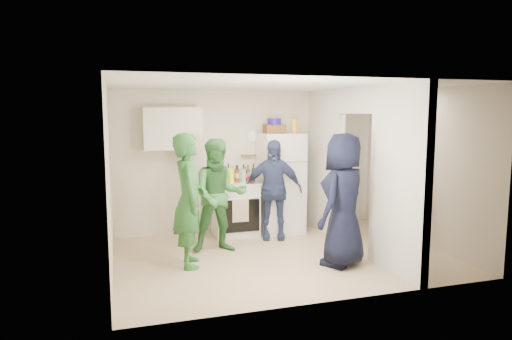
{
  "coord_description": "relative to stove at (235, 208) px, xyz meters",
  "views": [
    {
      "loc": [
        -2.29,
        -6.16,
        2.12
      ],
      "look_at": [
        -0.28,
        0.4,
        1.25
      ],
      "focal_mm": 32.0,
      "sensor_mm": 36.0,
      "label": 1
    }
  ],
  "objects": [
    {
      "name": "nook_valance",
      "position": [
        2.71,
        -1.17,
        1.54
      ],
      "size": [
        0.04,
        0.82,
        0.18
      ],
      "primitive_type": "cube",
      "color": "white",
      "rests_on": "wall_right"
    },
    {
      "name": "wall_clock",
      "position": [
        0.42,
        0.31,
        1.24
      ],
      "size": [
        0.22,
        0.02,
        0.22
      ],
      "primitive_type": "cylinder",
      "rotation": [
        1.57,
        0.0,
        0.0
      ],
      "color": "white",
      "rests_on": "wall_back"
    },
    {
      "name": "bottle_f",
      "position": [
        0.19,
        0.02,
        0.59
      ],
      "size": [
        0.06,
        0.06,
        0.26
      ],
      "primitive_type": "cylinder",
      "color": "black",
      "rests_on": "stove"
    },
    {
      "name": "wall_right",
      "position": [
        2.77,
        -1.37,
        0.79
      ],
      "size": [
        0.0,
        3.4,
        3.4
      ],
      "primitive_type": "plane",
      "rotation": [
        1.57,
        0.0,
        -1.57
      ],
      "color": "silver",
      "rests_on": "floor"
    },
    {
      "name": "spice_shelf",
      "position": [
        0.37,
        0.28,
        0.89
      ],
      "size": [
        0.35,
        0.08,
        0.03
      ],
      "primitive_type": "cube",
      "color": "olive",
      "rests_on": "wall_back"
    },
    {
      "name": "yellow_cup_stack_top",
      "position": [
        1.04,
        -0.13,
        1.42
      ],
      "size": [
        0.09,
        0.09,
        0.25
      ],
      "primitive_type": "cylinder",
      "color": "yellow",
      "rests_on": "fridge"
    },
    {
      "name": "partition_pier_back",
      "position": [
        1.57,
        -0.27,
        0.79
      ],
      "size": [
        0.12,
        1.2,
        2.5
      ],
      "primitive_type": "cube",
      "color": "silver",
      "rests_on": "floor"
    },
    {
      "name": "nook_window_frame",
      "position": [
        2.73,
        -1.17,
        1.19
      ],
      "size": [
        0.04,
        0.76,
        0.86
      ],
      "primitive_type": "cube",
      "color": "white",
      "rests_on": "wall_right"
    },
    {
      "name": "blue_bowl",
      "position": [
        0.72,
        0.02,
        1.5
      ],
      "size": [
        0.24,
        0.24,
        0.11
      ],
      "primitive_type": "cylinder",
      "color": "#251592",
      "rests_on": "wicker_basket"
    },
    {
      "name": "stove",
      "position": [
        0.0,
        0.0,
        0.0
      ],
      "size": [
        0.78,
        0.65,
        0.93
      ],
      "primitive_type": "cube",
      "color": "white",
      "rests_on": "floor"
    },
    {
      "name": "floor",
      "position": [
        0.37,
        -1.37,
        -0.46
      ],
      "size": [
        4.8,
        4.8,
        0.0
      ],
      "primitive_type": "plane",
      "color": "#C4B08A",
      "rests_on": "ground"
    },
    {
      "name": "bottle_l",
      "position": [
        0.12,
        -0.12,
        0.62
      ],
      "size": [
        0.08,
        0.08,
        0.32
      ],
      "primitive_type": "cylinder",
      "color": "#A9B1BA",
      "rests_on": "stove"
    },
    {
      "name": "nook_window",
      "position": [
        2.75,
        -1.17,
        1.19
      ],
      "size": [
        0.03,
        0.7,
        0.8
      ],
      "primitive_type": "cube",
      "color": "black",
      "rests_on": "wall_right"
    },
    {
      "name": "bottle_b",
      "position": [
        -0.18,
        -0.09,
        0.61
      ],
      "size": [
        0.07,
        0.07,
        0.29
      ],
      "primitive_type": "cylinder",
      "color": "#184923",
      "rests_on": "stove"
    },
    {
      "name": "person_green_center",
      "position": [
        -0.47,
        -0.87,
        0.4
      ],
      "size": [
        0.88,
        0.71,
        1.73
      ],
      "primitive_type": "imported",
      "rotation": [
        0.0,
        0.0,
        -0.07
      ],
      "color": "#3E7D37",
      "rests_on": "floor"
    },
    {
      "name": "bottle_k",
      "position": [
        -0.21,
        0.05,
        0.62
      ],
      "size": [
        0.07,
        0.07,
        0.32
      ],
      "primitive_type": "cylinder",
      "color": "brown",
      "rests_on": "stove"
    },
    {
      "name": "wall_front",
      "position": [
        0.37,
        -3.07,
        0.79
      ],
      "size": [
        4.8,
        0.0,
        4.8
      ],
      "primitive_type": "plane",
      "rotation": [
        -1.57,
        0.0,
        0.0
      ],
      "color": "silver",
      "rests_on": "floor"
    },
    {
      "name": "bottle_d",
      "position": [
        0.02,
        -0.07,
        0.62
      ],
      "size": [
        0.07,
        0.07,
        0.31
      ],
      "primitive_type": "cylinder",
      "color": "brown",
      "rests_on": "stove"
    },
    {
      "name": "bottle_h",
      "position": [
        -0.31,
        -0.11,
        0.62
      ],
      "size": [
        0.07,
        0.07,
        0.31
      ],
      "primitive_type": "cylinder",
      "color": "#B5B6C2",
      "rests_on": "stove"
    },
    {
      "name": "wall_left",
      "position": [
        -2.03,
        -1.37,
        0.79
      ],
      "size": [
        0.0,
        3.4,
        3.4
      ],
      "primitive_type": "plane",
      "rotation": [
        1.57,
        0.0,
        1.57
      ],
      "color": "silver",
      "rests_on": "floor"
    },
    {
      "name": "partition_pier_front",
      "position": [
        1.57,
        -2.47,
        0.79
      ],
      "size": [
        0.12,
        1.2,
        2.5
      ],
      "primitive_type": "cube",
      "color": "silver",
      "rests_on": "floor"
    },
    {
      "name": "bottle_c",
      "position": [
        -0.08,
        0.13,
        0.61
      ],
      "size": [
        0.07,
        0.07,
        0.3
      ],
      "primitive_type": "cylinder",
      "color": "silver",
      "rests_on": "stove"
    },
    {
      "name": "person_nook",
      "position": [
        2.38,
        -1.17,
        0.43
      ],
      "size": [
        0.79,
        1.22,
        1.78
      ],
      "primitive_type": "imported",
      "rotation": [
        0.0,
        0.0,
        -1.68
      ],
      "color": "black",
      "rests_on": "floor"
    },
    {
      "name": "wall_back",
      "position": [
        0.37,
        0.33,
        0.79
      ],
      "size": [
        4.8,
        0.0,
        4.8
      ],
      "primitive_type": "plane",
      "rotation": [
        1.57,
        0.0,
        0.0
      ],
      "color": "silver",
      "rests_on": "floor"
    },
    {
      "name": "yellow_cup_stack_stove",
      "position": [
        -0.12,
        -0.22,
        0.59
      ],
      "size": [
        0.09,
        0.09,
        0.25
      ],
      "primitive_type": "cylinder",
      "color": "#EEFF15",
      "rests_on": "stove"
    },
    {
      "name": "bottle_i",
      "position": [
        0.05,
        0.1,
        0.6
      ],
      "size": [
        0.06,
        0.06,
        0.28
      ],
      "primitive_type": "cylinder",
      "color": "maroon",
      "rests_on": "stove"
    },
    {
      "name": "person_navy",
      "position": [
        1.04,
        -1.98,
        0.46
      ],
      "size": [
        1.07,
        1.0,
        1.84
      ],
      "primitive_type": "imported",
      "rotation": [
        0.0,
        0.0,
        -2.52
      ],
      "color": "black",
      "rests_on": "floor"
    },
    {
      "name": "red_cup",
      "position": [
        0.22,
        -0.2,
        0.52
      ],
      "size": [
        0.09,
        0.09,
        0.12
      ],
      "primitive_type": "cylinder",
      "color": "red",
      "rests_on": "stove"
    },
    {
      "name": "partition_header",
      "position": [
        1.57,
        -1.37,
        1.84
      ],
      "size": [
        0.12,
        1.0,
        0.4
      ],
      "primitive_type": "cube",
      "color": "silver",
      "rests_on": "partition_pier_back"
    },
    {
      "name": "bottle_e",
      "position": [
        0.09,
        0.17,
        0.6
      ],
      "size": [
        0.07,
        0.07,
        0.27
      ],
      "primitive_type": "cylinder",
      "color": "#AEB2C1",
      "rests_on": "stove"
    },
    {
      "name": "person_green_left",
      "position": [
        -1.01,
        -1.38,
        0.46
      ],
      "size": [
        0.49,
        0.7,
        1.84
      ],
      "primitive_type": "imported",
      "rotation": [
        0.0,
        0.0,
        1.5
      ],
      "color": "#2F692A",
      "rests_on": "floor"
    },
    {
      "name": "ceiling",
      "position": [
        0.37,
        -1.37,
        2.04
      ],
      "size": [
        4.8,
        4.8,
        0.0
      ],
      "primitive_type": "plane",
      "rotation": [
        3.14,
        0.0,
        0.0
      ],
      "color": "white",
      "rests_on": "wall_back"
    },
    {
      "name": "person_denim",
      "position": [
        0.55,
        -0.42,
        0.37
      ],
      "size": [
        1.06,
        0.68,
        1.67
      ],
      "primitive_type": "imported",
      "rotation": [
        0.0,
        0.0,
        -0.31
      ],
      "color": "navy",
      "rests_on": "floor"
    },
    {
      "name": "bottle_g",
      "position": [
        0.28,
        0.16,
        0.59
      ],
      "size": [
        0.07,
        0.07,
        0.26
      ],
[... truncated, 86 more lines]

